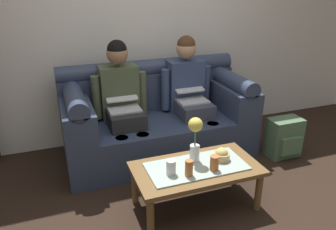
# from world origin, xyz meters

# --- Properties ---
(ground_plane) EXTENTS (14.00, 14.00, 0.00)m
(ground_plane) POSITION_xyz_m (0.00, 0.00, 0.00)
(ground_plane) COLOR black
(back_wall_patterned) EXTENTS (6.00, 0.12, 2.90)m
(back_wall_patterned) POSITION_xyz_m (0.00, 1.70, 1.45)
(back_wall_patterned) COLOR silver
(back_wall_patterned) RESTS_ON ground_plane
(couch) EXTENTS (1.92, 0.88, 0.96)m
(couch) POSITION_xyz_m (0.00, 1.17, 0.38)
(couch) COLOR #2D3851
(couch) RESTS_ON ground_plane
(person_left) EXTENTS (0.56, 0.67, 1.22)m
(person_left) POSITION_xyz_m (-0.36, 1.17, 0.66)
(person_left) COLOR #232326
(person_left) RESTS_ON ground_plane
(person_right) EXTENTS (0.56, 0.67, 1.22)m
(person_right) POSITION_xyz_m (0.36, 1.17, 0.66)
(person_right) COLOR #383D4C
(person_right) RESTS_ON ground_plane
(coffee_table) EXTENTS (1.02, 0.54, 0.38)m
(coffee_table) POSITION_xyz_m (0.00, 0.16, 0.33)
(coffee_table) COLOR brown
(coffee_table) RESTS_ON ground_plane
(flower_vase) EXTENTS (0.12, 0.12, 0.38)m
(flower_vase) POSITION_xyz_m (0.02, 0.23, 0.61)
(flower_vase) COLOR silver
(flower_vase) RESTS_ON coffee_table
(snack_bowl) EXTENTS (0.13, 0.13, 0.11)m
(snack_bowl) POSITION_xyz_m (0.23, 0.17, 0.42)
(snack_bowl) COLOR tan
(snack_bowl) RESTS_ON coffee_table
(cup_near_left) EXTENTS (0.07, 0.07, 0.12)m
(cup_near_left) POSITION_xyz_m (0.10, 0.06, 0.44)
(cup_near_left) COLOR #B26633
(cup_near_left) RESTS_ON coffee_table
(cup_near_right) EXTENTS (0.08, 0.08, 0.12)m
(cup_near_right) POSITION_xyz_m (-0.23, 0.11, 0.44)
(cup_near_right) COLOR silver
(cup_near_right) RESTS_ON coffee_table
(cup_far_center) EXTENTS (0.06, 0.06, 0.13)m
(cup_far_center) POSITION_xyz_m (-0.11, 0.05, 0.45)
(cup_far_center) COLOR #B26633
(cup_far_center) RESTS_ON coffee_table
(backpack_right) EXTENTS (0.35, 0.26, 0.42)m
(backpack_right) POSITION_xyz_m (1.23, 0.61, 0.21)
(backpack_right) COLOR #4C6B4C
(backpack_right) RESTS_ON ground_plane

